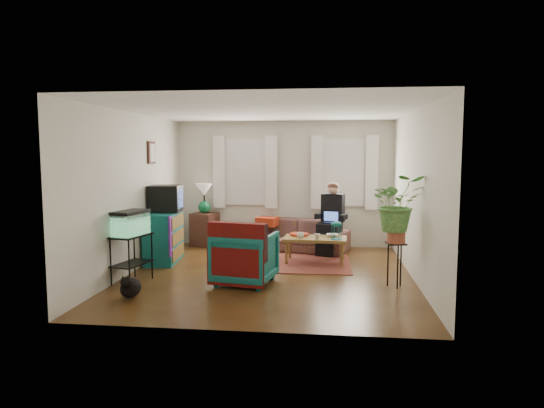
# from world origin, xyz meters

# --- Properties ---
(floor) EXTENTS (4.50, 5.00, 0.01)m
(floor) POSITION_xyz_m (0.00, 0.00, 0.00)
(floor) COLOR #4F2B14
(floor) RESTS_ON ground
(ceiling) EXTENTS (4.50, 5.00, 0.01)m
(ceiling) POSITION_xyz_m (0.00, 0.00, 2.60)
(ceiling) COLOR white
(ceiling) RESTS_ON wall_back
(wall_back) EXTENTS (4.50, 0.01, 2.60)m
(wall_back) POSITION_xyz_m (0.00, 2.50, 1.30)
(wall_back) COLOR silver
(wall_back) RESTS_ON floor
(wall_front) EXTENTS (4.50, 0.01, 2.60)m
(wall_front) POSITION_xyz_m (0.00, -2.50, 1.30)
(wall_front) COLOR silver
(wall_front) RESTS_ON floor
(wall_left) EXTENTS (0.01, 5.00, 2.60)m
(wall_left) POSITION_xyz_m (-2.25, 0.00, 1.30)
(wall_left) COLOR silver
(wall_left) RESTS_ON floor
(wall_right) EXTENTS (0.01, 5.00, 2.60)m
(wall_right) POSITION_xyz_m (2.25, 0.00, 1.30)
(wall_right) COLOR silver
(wall_right) RESTS_ON floor
(window_left) EXTENTS (1.08, 0.04, 1.38)m
(window_left) POSITION_xyz_m (-0.80, 2.48, 1.55)
(window_left) COLOR white
(window_left) RESTS_ON wall_back
(window_right) EXTENTS (1.08, 0.04, 1.38)m
(window_right) POSITION_xyz_m (1.25, 2.48, 1.55)
(window_right) COLOR white
(window_right) RESTS_ON wall_back
(curtains_left) EXTENTS (1.36, 0.06, 1.50)m
(curtains_left) POSITION_xyz_m (-0.80, 2.40, 1.55)
(curtains_left) COLOR white
(curtains_left) RESTS_ON wall_back
(curtains_right) EXTENTS (1.36, 0.06, 1.50)m
(curtains_right) POSITION_xyz_m (1.25, 2.40, 1.55)
(curtains_right) COLOR white
(curtains_right) RESTS_ON wall_back
(picture_frame) EXTENTS (0.04, 0.32, 0.40)m
(picture_frame) POSITION_xyz_m (-2.21, 0.85, 1.95)
(picture_frame) COLOR #3D2616
(picture_frame) RESTS_ON wall_left
(area_rug) EXTENTS (2.03, 1.64, 0.01)m
(area_rug) POSITION_xyz_m (0.32, 0.87, 0.01)
(area_rug) COLOR maroon
(area_rug) RESTS_ON floor
(sofa) EXTENTS (2.25, 1.40, 0.82)m
(sofa) POSITION_xyz_m (0.27, 2.05, 0.41)
(sofa) COLOR brown
(sofa) RESTS_ON floor
(seated_person) EXTENTS (0.69, 0.77, 1.25)m
(seated_person) POSITION_xyz_m (1.00, 1.83, 0.62)
(seated_person) COLOR black
(seated_person) RESTS_ON sofa
(side_table) EXTENTS (0.59, 0.59, 0.69)m
(side_table) POSITION_xyz_m (-1.65, 2.30, 0.35)
(side_table) COLOR #3D2216
(side_table) RESTS_ON floor
(table_lamp) EXTENTS (0.44, 0.44, 0.63)m
(table_lamp) POSITION_xyz_m (-1.65, 2.30, 0.99)
(table_lamp) COLOR white
(table_lamp) RESTS_ON side_table
(dresser) EXTENTS (0.58, 1.03, 0.89)m
(dresser) POSITION_xyz_m (-1.99, 0.71, 0.45)
(dresser) COLOR #105264
(dresser) RESTS_ON floor
(crt_tv) EXTENTS (0.58, 0.54, 0.48)m
(crt_tv) POSITION_xyz_m (-1.98, 0.81, 1.13)
(crt_tv) COLOR black
(crt_tv) RESTS_ON dresser
(aquarium_stand) EXTENTS (0.50, 0.71, 0.72)m
(aquarium_stand) POSITION_xyz_m (-2.00, -0.69, 0.36)
(aquarium_stand) COLOR black
(aquarium_stand) RESTS_ON floor
(aquarium) EXTENTS (0.45, 0.65, 0.38)m
(aquarium) POSITION_xyz_m (-2.00, -0.69, 0.91)
(aquarium) COLOR #7FD899
(aquarium) RESTS_ON aquarium_stand
(black_cat) EXTENTS (0.28, 0.41, 0.34)m
(black_cat) POSITION_xyz_m (-1.70, -1.46, 0.17)
(black_cat) COLOR black
(black_cat) RESTS_ON floor
(armchair) EXTENTS (0.96, 0.92, 0.85)m
(armchair) POSITION_xyz_m (-0.29, -0.55, 0.43)
(armchair) COLOR #115769
(armchair) RESTS_ON floor
(serape_throw) EXTENTS (0.88, 0.35, 0.71)m
(serape_throw) POSITION_xyz_m (-0.35, -0.87, 0.61)
(serape_throw) COLOR #9E0A0A
(serape_throw) RESTS_ON armchair
(coffee_table) EXTENTS (1.13, 0.66, 0.46)m
(coffee_table) POSITION_xyz_m (0.71, 0.95, 0.23)
(coffee_table) COLOR brown
(coffee_table) RESTS_ON floor
(cup_a) EXTENTS (0.13, 0.13, 0.10)m
(cup_a) POSITION_xyz_m (0.45, 0.86, 0.51)
(cup_a) COLOR white
(cup_a) RESTS_ON coffee_table
(cup_b) EXTENTS (0.11, 0.11, 0.09)m
(cup_b) POSITION_xyz_m (0.75, 0.77, 0.50)
(cup_b) COLOR beige
(cup_b) RESTS_ON coffee_table
(bowl) EXTENTS (0.23, 0.23, 0.05)m
(bowl) POSITION_xyz_m (1.01, 1.03, 0.48)
(bowl) COLOR white
(bowl) RESTS_ON coffee_table
(snack_tray) EXTENTS (0.36, 0.36, 0.04)m
(snack_tray) POSITION_xyz_m (0.41, 1.12, 0.48)
(snack_tray) COLOR #B21414
(snack_tray) RESTS_ON coffee_table
(birdcage) EXTENTS (0.19, 0.19, 0.32)m
(birdcage) POSITION_xyz_m (1.08, 0.78, 0.62)
(birdcage) COLOR #115B6B
(birdcage) RESTS_ON coffee_table
(plant_stand) EXTENTS (0.31, 0.31, 0.65)m
(plant_stand) POSITION_xyz_m (1.91, -0.49, 0.33)
(plant_stand) COLOR black
(plant_stand) RESTS_ON floor
(potted_plant) EXTENTS (0.83, 0.75, 0.83)m
(potted_plant) POSITION_xyz_m (1.91, -0.49, 1.10)
(potted_plant) COLOR #599947
(potted_plant) RESTS_ON plant_stand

